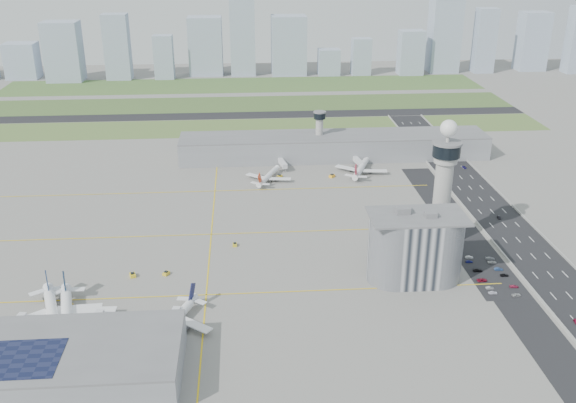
{
  "coord_description": "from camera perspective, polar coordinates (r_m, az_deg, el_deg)",
  "views": [
    {
      "loc": [
        -22.55,
        -269.55,
        143.27
      ],
      "look_at": [
        0.0,
        35.0,
        15.0
      ],
      "focal_mm": 40.0,
      "sensor_mm": 36.0,
      "label": 1
    }
  ],
  "objects": [
    {
      "name": "tug_2",
      "position": [
        298.99,
        -13.65,
        -6.34
      ],
      "size": [
        3.38,
        4.03,
        2.0
      ],
      "primitive_type": null,
      "rotation": [
        0.0,
        0.0,
        -2.8
      ],
      "color": "yellow",
      "rests_on": "ground"
    },
    {
      "name": "car_hw_1",
      "position": [
        366.28,
        18.24,
        -1.35
      ],
      "size": [
        1.93,
        4.0,
        1.27
      ],
      "primitive_type": "imported",
      "rotation": [
        0.0,
        0.0,
        -0.16
      ],
      "color": "black",
      "rests_on": "ground"
    },
    {
      "name": "ground",
      "position": [
        306.09,
        0.49,
        -5.13
      ],
      "size": [
        1000.0,
        1000.0,
        0.0
      ],
      "primitive_type": "plane",
      "color": "gray"
    },
    {
      "name": "runway",
      "position": [
        550.51,
        -3.86,
        7.65
      ],
      "size": [
        480.0,
        22.0,
        0.1
      ],
      "primitive_type": "cube",
      "color": "black",
      "rests_on": "ground"
    },
    {
      "name": "airplane_far_a",
      "position": [
        400.73,
        -1.74,
        2.58
      ],
      "size": [
        41.13,
        43.96,
        9.84
      ],
      "primitive_type": null,
      "rotation": [
        0.0,
        0.0,
        1.17
      ],
      "color": "white",
      "rests_on": "ground"
    },
    {
      "name": "barrier_right",
      "position": [
        340.56,
        22.72,
        -3.89
      ],
      "size": [
        0.6,
        500.0,
        1.2
      ],
      "primitive_type": "cube",
      "color": "#9E9E99",
      "rests_on": "ground"
    },
    {
      "name": "skyline_bldg_10",
      "position": [
        711.69,
        3.66,
        12.26
      ],
      "size": [
        23.01,
        18.41,
        27.75
      ],
      "primitive_type": "cube",
      "color": "#9EADC1",
      "rests_on": "ground"
    },
    {
      "name": "control_tower",
      "position": [
        312.55,
        13.66,
        1.85
      ],
      "size": [
        14.0,
        14.0,
        64.5
      ],
      "color": "#ADAAA5",
      "rests_on": "ground"
    },
    {
      "name": "car_lot_6",
      "position": [
        293.09,
        19.65,
        -7.83
      ],
      "size": [
        4.19,
        2.34,
        1.11
      ],
      "primitive_type": "imported",
      "rotation": [
        0.0,
        0.0,
        1.7
      ],
      "color": "#B0B0B0",
      "rests_on": "ground"
    },
    {
      "name": "near_terminal",
      "position": [
        241.22,
        -19.72,
        -13.33
      ],
      "size": [
        84.0,
        42.0,
        13.0
      ],
      "color": "gray",
      "rests_on": "ground"
    },
    {
      "name": "car_lot_2",
      "position": [
        299.87,
        16.87,
        -6.7
      ],
      "size": [
        4.72,
        2.41,
        1.28
      ],
      "primitive_type": "imported",
      "rotation": [
        0.0,
        0.0,
        1.64
      ],
      "color": "maroon",
      "rests_on": "ground"
    },
    {
      "name": "skyline_bldg_11",
      "position": [
        715.92,
        6.52,
        12.68
      ],
      "size": [
        20.22,
        16.18,
        38.97
      ],
      "primitive_type": "cube",
      "color": "#9EADC1",
      "rests_on": "ground"
    },
    {
      "name": "taxiway_line_v",
      "position": [
        332.51,
        -6.84,
        -2.91
      ],
      "size": [
        0.6,
        260.0,
        0.01
      ],
      "primitive_type": "cube",
      "color": "yellow",
      "rests_on": "ground"
    },
    {
      "name": "car_lot_4",
      "position": [
        314.33,
        15.81,
        -5.16
      ],
      "size": [
        3.45,
        1.49,
        1.16
      ],
      "primitive_type": "imported",
      "rotation": [
        0.0,
        0.0,
        1.61
      ],
      "color": "navy",
      "rests_on": "ground"
    },
    {
      "name": "grass_strip_0",
      "position": [
        514.88,
        -3.81,
        6.58
      ],
      "size": [
        480.0,
        50.0,
        0.08
      ],
      "primitive_type": "cube",
      "color": "#506C33",
      "rests_on": "ground"
    },
    {
      "name": "skyline_bldg_4",
      "position": [
        717.47,
        -19.34,
        12.47
      ],
      "size": [
        35.81,
        28.65,
        60.36
      ],
      "primitive_type": "cube",
      "color": "#9EADC1",
      "rests_on": "ground"
    },
    {
      "name": "skyline_bldg_6",
      "position": [
        702.55,
        -10.98,
        12.49
      ],
      "size": [
        20.04,
        16.03,
        45.2
      ],
      "primitive_type": "cube",
      "color": "#9EADC1",
      "rests_on": "ground"
    },
    {
      "name": "skyline_bldg_3",
      "position": [
        748.16,
        -22.55,
        11.49
      ],
      "size": [
        32.3,
        25.84,
        36.93
      ],
      "primitive_type": "cube",
      "color": "#9EADC1",
      "rests_on": "ground"
    },
    {
      "name": "grass_strip_1",
      "position": [
        587.29,
        -3.9,
        8.62
      ],
      "size": [
        480.0,
        60.0,
        0.08
      ],
      "primitive_type": "cube",
      "color": "#435E2C",
      "rests_on": "ground"
    },
    {
      "name": "taxiway_line_h_2",
      "position": [
        387.44,
        -6.51,
        0.93
      ],
      "size": [
        260.0,
        0.6,
        0.01
      ],
      "primitive_type": "cube",
      "color": "yellow",
      "rests_on": "ground"
    },
    {
      "name": "taxiway_line_h_0",
      "position": [
        279.67,
        -7.28,
        -8.24
      ],
      "size": [
        260.0,
        0.6,
        0.01
      ],
      "primitive_type": "cube",
      "color": "yellow",
      "rests_on": "ground"
    },
    {
      "name": "jet_bridge_far_0",
      "position": [
        426.11,
        -0.7,
        3.54
      ],
      "size": [
        5.39,
        14.31,
        5.7
      ],
      "primitive_type": null,
      "rotation": [
        0.0,
        0.0,
        -1.4
      ],
      "color": "silver",
      "rests_on": "ground"
    },
    {
      "name": "skyline_bldg_12",
      "position": [
        725.08,
        10.86,
        12.88
      ],
      "size": [
        26.14,
        20.92,
        46.89
      ],
      "primitive_type": "cube",
      "color": "#9EADC1",
      "rests_on": "ground"
    },
    {
      "name": "airplane_near_a",
      "position": [
        272.61,
        -20.27,
        -8.93
      ],
      "size": [
        51.91,
        56.18,
        12.87
      ],
      "primitive_type": null,
      "rotation": [
        0.0,
        0.0,
        -1.24
      ],
      "color": "white",
      "rests_on": "ground"
    },
    {
      "name": "car_lot_1",
      "position": [
        294.84,
        17.5,
        -7.33
      ],
      "size": [
        3.53,
        1.25,
        1.16
      ],
      "primitive_type": "imported",
      "rotation": [
        0.0,
        0.0,
        1.57
      ],
      "color": "gray",
      "rests_on": "ground"
    },
    {
      "name": "jet_bridge_far_1",
      "position": [
        431.88,
        5.95,
        3.68
      ],
      "size": [
        5.39,
        14.31,
        5.7
      ],
      "primitive_type": null,
      "rotation": [
        0.0,
        0.0,
        -1.4
      ],
      "color": "silver",
      "rests_on": "ground"
    },
    {
      "name": "car_lot_8",
      "position": [
        307.06,
        18.68,
        -6.21
      ],
      "size": [
        3.79,
        1.57,
        1.28
      ],
      "primitive_type": "imported",
      "rotation": [
        0.0,
        0.0,
        1.56
      ],
      "color": "black",
      "rests_on": "ground"
    },
    {
      "name": "barrier_left",
      "position": [
        329.06,
        18.35,
        -4.17
      ],
      "size": [
        0.6,
        500.0,
        1.2
      ],
      "primitive_type": "cube",
      "color": "#9E9E99",
      "rests_on": "ground"
    },
    {
      "name": "car_lot_11",
      "position": [
        320.03,
        17.52,
        -4.84
      ],
      "size": [
        4.4,
        2.05,
        1.24
      ],
      "primitive_type": "imported",
      "rotation": [
        0.0,
        0.0,
        1.5
      ],
      "color": "#A9ABB1",
      "rests_on": "ground"
    },
    {
      "name": "taxiway_line_h_1",
      "position": [
        332.51,
        -6.84,
        -2.91
      ],
      "size": [
        260.0,
        0.6,
        0.01
      ],
      "primitive_type": "cube",
      "color": "yellow",
      "rests_on": "ground"
    },
    {
      "name": "terminal_pier",
      "position": [
        443.38,
        4.1,
        4.95
      ],
      "size": [
        210.0,
        32.0,
        15.8
      ],
      "color": "gray",
      "rests_on": "ground"
    },
    {
      "name": "skyline_bldg_15",
      "position": [
        784.52,
        20.89,
        13.17
      ],
      "size": [
        30.25,
        24.2,
        63.4
      ],
      "primitive_type": "cube",
      "color": "#9EADC1",
      "rests_on": "ground"
    },
    {
      "name": "car_lot_5",
      "position": [
        318.23,
        15.81,
        -4.79
      ],
      "size": [
        3.82,
        1.72,
        1.22
      ],
      "primitive_type": "imported",
      "rotation": [
        0.0,
        0.0,
        1.45
      ],
      "color": "silver",
      "rests_on": "ground"
    },
    {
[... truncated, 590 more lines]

